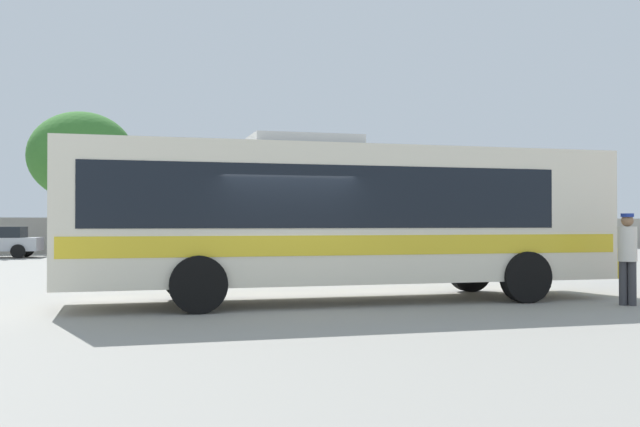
% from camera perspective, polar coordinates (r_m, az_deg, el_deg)
% --- Properties ---
extents(ground_plane, '(300.00, 300.00, 0.00)m').
position_cam_1_polar(ground_plane, '(23.86, -8.14, -4.63)').
color(ground_plane, gray).
extents(perimeter_wall, '(80.00, 0.30, 1.89)m').
position_cam_1_polar(perimeter_wall, '(39.74, -11.05, -1.70)').
color(perimeter_wall, '#9E998C').
rests_on(perimeter_wall, ground_plane).
extents(coach_bus_cream_yellow, '(11.33, 2.75, 3.38)m').
position_cam_1_polar(coach_bus_cream_yellow, '(14.86, 1.40, -0.01)').
color(coach_bus_cream_yellow, silver).
rests_on(coach_bus_cream_yellow, ground_plane).
extents(attendant_by_bus_door, '(0.51, 0.51, 1.81)m').
position_cam_1_polar(attendant_by_bus_door, '(15.40, 23.14, -2.89)').
color(attendant_by_bus_door, '#38383D').
rests_on(attendant_by_bus_door, ground_plane).
extents(parked_car_second_red, '(4.30, 2.16, 1.49)m').
position_cam_1_polar(parked_car_second_red, '(36.44, -15.55, -2.02)').
color(parked_car_second_red, red).
rests_on(parked_car_second_red, ground_plane).
extents(parked_car_third_white, '(4.54, 2.11, 1.45)m').
position_cam_1_polar(parked_car_third_white, '(36.16, -5.59, -2.07)').
color(parked_car_third_white, silver).
rests_on(parked_car_third_white, ground_plane).
extents(roadside_tree_midleft, '(5.98, 5.98, 7.98)m').
position_cam_1_polar(roadside_tree_midleft, '(43.62, -18.34, 4.31)').
color(roadside_tree_midleft, brown).
rests_on(roadside_tree_midleft, ground_plane).
extents(roadside_tree_midright, '(4.64, 4.64, 6.28)m').
position_cam_1_polar(roadside_tree_midright, '(47.43, -2.72, 2.51)').
color(roadside_tree_midright, brown).
rests_on(roadside_tree_midright, ground_plane).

